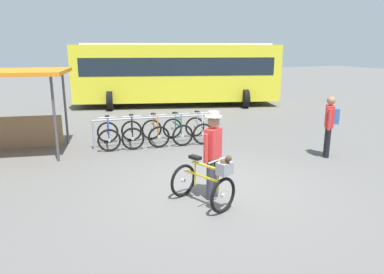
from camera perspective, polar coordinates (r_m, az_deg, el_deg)
ground_plane at (r=7.49m, az=3.35°, el=-8.32°), size 80.00×80.00×0.00m
bike_rack_rail at (r=10.62m, az=-5.30°, el=2.31°), size 3.90×0.37×0.88m
racked_bike_blue at (r=10.71m, az=-13.38°, el=0.34°), size 0.75×1.13×0.97m
racked_bike_black at (r=10.75m, az=-9.66°, el=0.59°), size 0.82×1.17×0.97m
racked_bike_orange at (r=10.84m, az=-5.98°, el=0.83°), size 0.70×1.14×0.98m
racked_bike_teal at (r=10.98m, az=-2.38°, el=1.06°), size 0.66×1.10×0.97m
racked_bike_white at (r=11.16m, az=1.12°, el=1.28°), size 0.78×1.15×0.97m
featured_bicycle at (r=6.53m, az=2.45°, el=-7.20°), size 1.05×1.26×1.09m
person_with_featured_bike at (r=6.74m, az=3.39°, el=-2.37°), size 0.45×0.37×1.72m
pedestrian_with_backpack at (r=10.04m, az=21.41°, el=2.16°), size 0.45×0.48×1.64m
bus_distant at (r=18.06m, az=-2.44°, el=10.66°), size 10.31×4.94×3.08m
market_stall at (r=11.03m, az=-27.07°, el=5.00°), size 3.43×2.76×2.30m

